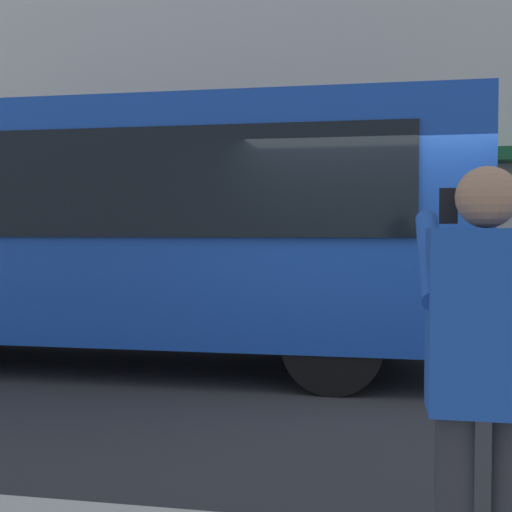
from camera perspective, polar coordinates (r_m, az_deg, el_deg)
name	(u,v)px	position (r m, az deg, el deg)	size (l,w,h in m)	color
ground_plane	(373,388)	(6.98, 10.12, -11.19)	(60.00, 60.00, 0.00)	#2B2B2D
building_facade_far	(378,12)	(14.27, 10.51, 20.07)	(28.00, 1.55, 12.00)	beige
red_bus	(91,225)	(8.31, -14.07, 2.64)	(9.05, 2.54, 3.08)	#1947AD
pedestrian_photographer	(485,365)	(2.52, 19.24, -8.90)	(0.53, 0.52, 1.70)	#2D2D33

